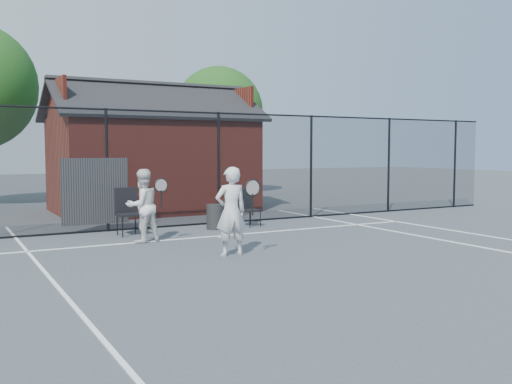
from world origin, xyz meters
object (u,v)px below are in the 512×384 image
clubhouse (152,162)px  chair_left (129,212)px  player_back (142,206)px  player_front (231,211)px  chair_right (250,208)px  waste_bin (215,217)px

clubhouse → chair_left: bearing=-114.6°
clubhouse → player_back: (-2.26, -5.97, -0.81)m
player_front → player_back: size_ratio=1.06×
player_front → player_back: bearing=112.8°
chair_left → chair_right: chair_left is taller
player_front → chair_left: size_ratio=1.55×
chair_right → waste_bin: (-1.01, 0.00, -0.16)m
chair_right → player_back: bearing=-176.1°
player_back → chair_left: bearing=89.1°
player_front → chair_right: player_front is taller
chair_left → waste_bin: (2.20, 0.00, -0.23)m
waste_bin → clubhouse: bearing=89.5°
player_back → chair_right: bearing=18.4°
clubhouse → player_back: clubhouse is taller
player_front → waste_bin: (1.24, 3.40, -0.53)m
clubhouse → waste_bin: (-0.04, -4.90, -1.29)m
clubhouse → player_front: bearing=-98.8°
clubhouse → player_back: bearing=-110.7°
chair_left → chair_right: 3.21m
chair_left → chair_right: size_ratio=1.15×
clubhouse → player_back: size_ratio=4.10×
player_back → chair_left: 1.10m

